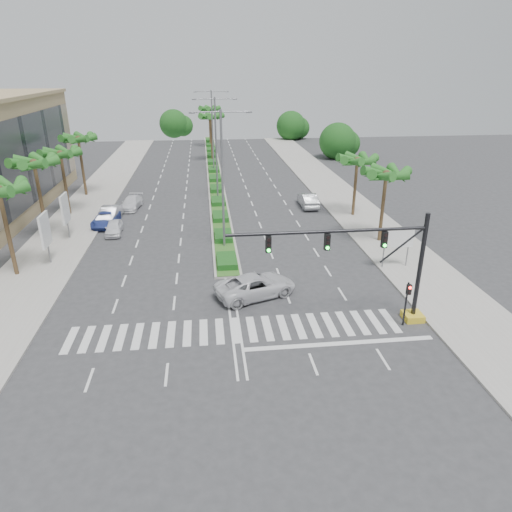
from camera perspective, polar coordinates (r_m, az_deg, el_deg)
The scene contains 26 objects.
ground at distance 28.82m, azimuth -2.54°, elevation -9.24°, with size 160.00×160.00×0.00m, color #333335.
footpath_right at distance 49.83m, azimuth 13.45°, elevation 4.34°, with size 6.00×120.00×0.15m, color gray.
footpath_left at distance 48.88m, azimuth -22.45°, elevation 2.85°, with size 6.00×120.00×0.15m, color gray.
median at distance 71.07m, azimuth -5.25°, elevation 10.29°, with size 2.20×75.00×0.20m, color gray.
median_grass at distance 71.04m, azimuth -5.25°, elevation 10.39°, with size 1.80×75.00×0.04m, color #335E20.
signal_gantry at distance 29.18m, azimuth 15.82°, elevation -2.02°, with size 12.60×1.20×7.20m.
pedestrian_signal at distance 29.75m, azimuth 18.38°, elevation -4.89°, with size 0.28×0.36×3.00m.
direction_sign at distance 37.94m, azimuth 17.24°, elevation 1.95°, with size 2.70×0.11×3.40m.
billboard_near at distance 40.56m, azimuth -24.87°, elevation 2.92°, with size 0.18×2.10×4.35m.
billboard_far at distance 46.02m, azimuth -22.75°, elevation 5.44°, with size 0.18×2.10×4.35m.
palm_left_mid at distance 45.72m, azimuth -25.97°, elevation 10.17°, with size 4.57×4.68×7.95m.
palm_left_far at distance 53.32m, azimuth -23.24°, elevation 11.46°, with size 4.57×4.68×7.35m.
palm_left_end at distance 60.88m, azimuth -21.31°, elevation 13.31°, with size 4.57×4.68×7.75m.
palm_right_near at distance 42.60m, azimuth 15.96°, elevation 9.59°, with size 4.57×4.68×7.05m.
palm_right_far at distance 49.99m, azimuth 12.53°, elevation 11.41°, with size 4.57×4.68×6.75m.
palm_median_a at distance 79.84m, azimuth -5.66°, elevation 16.78°, with size 4.57×4.68×8.05m.
palm_median_b at distance 94.78m, azimuth -5.88°, elevation 17.69°, with size 4.57×4.68×8.05m.
streetlight_near at distance 39.36m, azimuth -4.23°, elevation 10.27°, with size 5.10×0.25×12.00m.
streetlight_mid at distance 55.09m, azimuth -5.02°, elevation 13.80°, with size 5.10×0.25×12.00m.
streetlight_far at distance 70.94m, azimuth -5.47°, elevation 15.76°, with size 5.10×0.25×12.00m.
car_parked_a at distance 46.65m, azimuth -17.35°, elevation 3.39°, with size 1.51×3.75×1.28m, color white.
car_parked_b at distance 50.39m, azimuth -17.84°, elevation 4.94°, with size 1.71×4.90×1.61m, color #B1B1B6.
car_parked_c at distance 49.49m, azimuth -18.27°, elevation 4.42°, with size 2.28×4.94×1.37m, color #304395.
car_parked_d at distance 54.66m, azimuth -15.30°, elevation 6.43°, with size 1.89×4.64×1.35m, color silver.
car_crossing at distance 32.42m, azimuth -0.04°, elevation -3.73°, with size 2.69×5.83×1.62m, color silver.
car_right at distance 53.74m, azimuth 6.51°, elevation 6.98°, with size 1.73×4.96×1.64m, color #B7B7BC.
Camera 1 is at (-1.53, -24.42, 15.22)m, focal length 32.00 mm.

